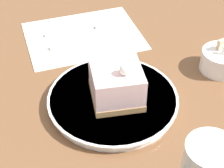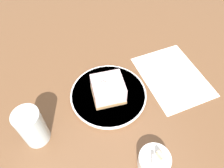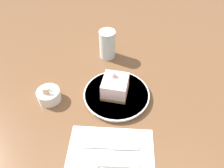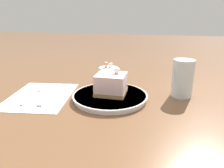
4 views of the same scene
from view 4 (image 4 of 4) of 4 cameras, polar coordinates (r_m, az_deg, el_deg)
ground_plane at (r=0.67m, az=-3.74°, el=-5.08°), size 4.00×4.00×0.00m
plate at (r=0.69m, az=-0.51°, el=-3.27°), size 0.24×0.24×0.02m
cake_slice at (r=0.68m, az=-0.22°, el=0.02°), size 0.09×0.09×0.08m
napkin at (r=0.76m, az=-18.14°, el=-2.95°), size 0.22×0.27×0.00m
fork at (r=0.78m, az=-19.60°, el=-2.20°), size 0.04×0.17×0.00m
knife at (r=0.73m, az=-16.66°, el=-3.24°), size 0.03×0.17×0.00m
sugar_bowl at (r=0.91m, az=-0.90°, el=3.06°), size 0.08×0.08×0.06m
drinking_glass at (r=0.74m, az=17.96°, el=1.45°), size 0.07×0.07×0.12m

